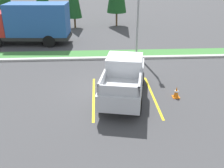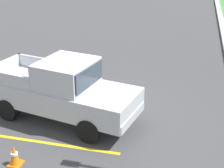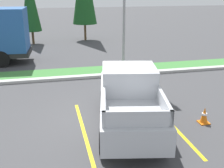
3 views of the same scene
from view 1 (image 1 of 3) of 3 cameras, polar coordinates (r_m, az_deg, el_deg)
name	(u,v)px [view 1 (image 1 of 3)]	position (r m, az deg, el deg)	size (l,w,h in m)	color
ground_plane	(112,89)	(14.37, 0.03, -1.04)	(120.00, 120.00, 0.00)	#424244
parking_line_near	(94,97)	(13.49, -4.06, -2.91)	(0.12, 4.80, 0.01)	yellow
parking_line_far	(153,96)	(13.78, 8.95, -2.54)	(0.12, 4.80, 0.01)	yellow
curb_strip	(108,58)	(18.97, -0.85, 5.73)	(56.00, 0.40, 0.15)	#B2B2AD
grass_median	(108,54)	(20.02, -0.99, 6.63)	(56.00, 1.80, 0.06)	#42843D
pickup_truck_main	(124,78)	(13.15, 2.62, 1.37)	(2.90, 5.49, 2.10)	black
cargo_truck_distant	(31,22)	(23.50, -17.45, 12.84)	(6.93, 2.84, 3.40)	black
street_light	(139,2)	(19.04, 5.92, 17.46)	(0.24, 1.49, 6.67)	gray
traffic_cone	(176,92)	(13.73, 13.97, -1.78)	(0.36, 0.36, 0.60)	orange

